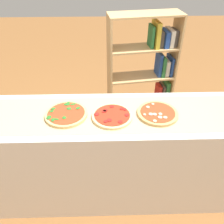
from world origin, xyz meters
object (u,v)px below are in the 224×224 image
pizza_spinach_0 (66,114)px  pizza_mushroom_2 (157,113)px  pizza_pepperoni_1 (112,116)px  bookshelf (150,75)px

pizza_spinach_0 → pizza_mushroom_2: 0.66m
pizza_pepperoni_1 → bookshelf: bookshelf is taller
pizza_spinach_0 → pizza_mushroom_2: (0.66, -0.01, -0.00)m
pizza_mushroom_2 → bookshelf: (0.12, 1.00, -0.23)m
pizza_pepperoni_1 → bookshelf: (0.45, 1.02, -0.23)m
pizza_spinach_0 → bookshelf: bearing=51.8°
pizza_spinach_0 → pizza_mushroom_2: same height
pizza_spinach_0 → pizza_pepperoni_1: size_ratio=1.05×
bookshelf → pizza_pepperoni_1: bearing=-113.8°
pizza_pepperoni_1 → pizza_mushroom_2: bearing=4.0°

